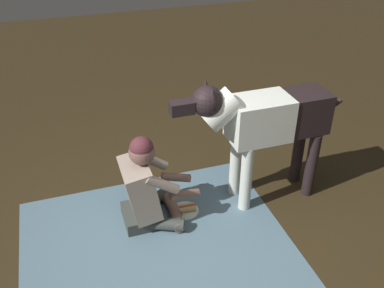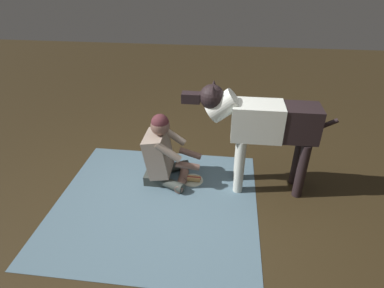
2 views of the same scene
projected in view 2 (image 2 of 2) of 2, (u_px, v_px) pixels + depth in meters
ground_plane at (174, 209)px, 3.25m from camera, size 14.25×14.25×0.00m
area_rug at (156, 203)px, 3.32m from camera, size 2.14×1.98×0.01m
person_sitting_on_floor at (163, 154)px, 3.52m from camera, size 0.64×0.58×0.84m
large_dog at (262, 124)px, 3.18m from camera, size 1.57×0.34×1.22m
hot_dog_on_plate at (192, 179)px, 3.65m from camera, size 0.25×0.25×0.06m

